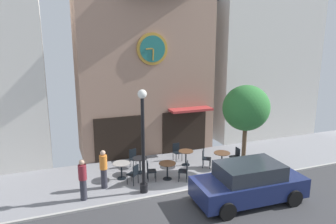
{
  "coord_description": "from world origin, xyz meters",
  "views": [
    {
      "loc": [
        -5.41,
        -10.86,
        6.13
      ],
      "look_at": [
        -0.38,
        2.29,
        2.89
      ],
      "focal_mm": 33.62,
      "sensor_mm": 36.0,
      "label": 1
    }
  ],
  "objects_px": {
    "cafe_chair_near_lamp": "(236,155)",
    "cafe_table_center_right": "(167,167)",
    "pedestrian_orange": "(104,169)",
    "pedestrian_maroon": "(83,179)",
    "cafe_chair_under_awning": "(185,170)",
    "cafe_chair_left_end": "(177,150)",
    "cafe_chair_corner": "(150,169)",
    "street_lamp": "(143,142)",
    "cafe_chair_right_end": "(134,173)",
    "cafe_chair_facing_street": "(205,157)",
    "cafe_chair_curbside": "(134,157)",
    "parked_car_navy": "(249,183)",
    "cafe_table_near_curb": "(222,156)",
    "street_tree": "(246,108)",
    "cafe_table_rightmost": "(186,155)",
    "cafe_table_leftmost": "(121,167)",
    "cafe_table_center": "(140,162)"
  },
  "relations": [
    {
      "from": "cafe_table_rightmost",
      "to": "cafe_chair_left_end",
      "type": "height_order",
      "value": "cafe_chair_left_end"
    },
    {
      "from": "cafe_chair_facing_street",
      "to": "cafe_chair_curbside",
      "type": "distance_m",
      "value": 3.5
    },
    {
      "from": "cafe_table_near_curb",
      "to": "cafe_chair_left_end",
      "type": "height_order",
      "value": "cafe_chair_left_end"
    },
    {
      "from": "parked_car_navy",
      "to": "cafe_table_near_curb",
      "type": "bearing_deg",
      "value": 77.27
    },
    {
      "from": "cafe_table_leftmost",
      "to": "cafe_table_center_right",
      "type": "bearing_deg",
      "value": -22.42
    },
    {
      "from": "cafe_chair_facing_street",
      "to": "parked_car_navy",
      "type": "height_order",
      "value": "parked_car_navy"
    },
    {
      "from": "cafe_table_leftmost",
      "to": "cafe_chair_right_end",
      "type": "bearing_deg",
      "value": -63.66
    },
    {
      "from": "street_lamp",
      "to": "street_tree",
      "type": "height_order",
      "value": "street_lamp"
    },
    {
      "from": "cafe_chair_curbside",
      "to": "cafe_chair_near_lamp",
      "type": "bearing_deg",
      "value": -18.53
    },
    {
      "from": "pedestrian_maroon",
      "to": "parked_car_navy",
      "type": "height_order",
      "value": "pedestrian_maroon"
    },
    {
      "from": "street_tree",
      "to": "cafe_chair_curbside",
      "type": "bearing_deg",
      "value": 154.04
    },
    {
      "from": "street_lamp",
      "to": "cafe_chair_right_end",
      "type": "xyz_separation_m",
      "value": [
        -0.19,
        0.83,
        -1.64
      ]
    },
    {
      "from": "street_lamp",
      "to": "street_tree",
      "type": "distance_m",
      "value": 5.14
    },
    {
      "from": "cafe_chair_facing_street",
      "to": "cafe_table_center_right",
      "type": "bearing_deg",
      "value": -164.49
    },
    {
      "from": "cafe_chair_left_end",
      "to": "cafe_chair_right_end",
      "type": "bearing_deg",
      "value": -145.25
    },
    {
      "from": "pedestrian_maroon",
      "to": "cafe_chair_facing_street",
      "type": "bearing_deg",
      "value": 11.25
    },
    {
      "from": "street_lamp",
      "to": "cafe_chair_corner",
      "type": "xyz_separation_m",
      "value": [
        0.55,
        0.94,
        -1.64
      ]
    },
    {
      "from": "cafe_chair_near_lamp",
      "to": "cafe_table_center_right",
      "type": "bearing_deg",
      "value": -175.75
    },
    {
      "from": "street_lamp",
      "to": "cafe_table_rightmost",
      "type": "relative_size",
      "value": 5.72
    },
    {
      "from": "street_tree",
      "to": "cafe_chair_corner",
      "type": "distance_m",
      "value": 5.19
    },
    {
      "from": "street_lamp",
      "to": "cafe_table_rightmost",
      "type": "xyz_separation_m",
      "value": [
        2.78,
        1.99,
        -1.63
      ]
    },
    {
      "from": "street_lamp",
      "to": "cafe_chair_left_end",
      "type": "distance_m",
      "value": 4.15
    },
    {
      "from": "cafe_chair_right_end",
      "to": "cafe_table_center_right",
      "type": "bearing_deg",
      "value": -0.92
    },
    {
      "from": "cafe_table_near_curb",
      "to": "cafe_table_center",
      "type": "bearing_deg",
      "value": 168.33
    },
    {
      "from": "pedestrian_orange",
      "to": "pedestrian_maroon",
      "type": "bearing_deg",
      "value": -141.56
    },
    {
      "from": "cafe_table_rightmost",
      "to": "cafe_chair_right_end",
      "type": "relative_size",
      "value": 0.83
    },
    {
      "from": "cafe_chair_under_awning",
      "to": "parked_car_navy",
      "type": "relative_size",
      "value": 0.21
    },
    {
      "from": "cafe_table_near_curb",
      "to": "cafe_chair_left_end",
      "type": "xyz_separation_m",
      "value": [
        -1.69,
        1.69,
        -0.04
      ]
    },
    {
      "from": "cafe_chair_left_end",
      "to": "pedestrian_orange",
      "type": "bearing_deg",
      "value": -156.13
    },
    {
      "from": "cafe_chair_near_lamp",
      "to": "cafe_chair_under_awning",
      "type": "bearing_deg",
      "value": -167.0
    },
    {
      "from": "cafe_table_center_right",
      "to": "cafe_chair_facing_street",
      "type": "xyz_separation_m",
      "value": [
        2.21,
        0.61,
        -0.03
      ]
    },
    {
      "from": "cafe_table_leftmost",
      "to": "cafe_chair_near_lamp",
      "type": "bearing_deg",
      "value": -5.13
    },
    {
      "from": "cafe_chair_left_end",
      "to": "cafe_chair_corner",
      "type": "xyz_separation_m",
      "value": [
        -2.06,
        -1.83,
        0.0
      ]
    },
    {
      "from": "cafe_chair_right_end",
      "to": "cafe_chair_near_lamp",
      "type": "height_order",
      "value": "same"
    },
    {
      "from": "cafe_table_center",
      "to": "cafe_chair_curbside",
      "type": "distance_m",
      "value": 0.8
    },
    {
      "from": "cafe_chair_near_lamp",
      "to": "parked_car_navy",
      "type": "xyz_separation_m",
      "value": [
        -1.53,
        -3.23,
        0.23
      ]
    },
    {
      "from": "cafe_chair_right_end",
      "to": "street_lamp",
      "type": "bearing_deg",
      "value": -77.13
    },
    {
      "from": "cafe_table_rightmost",
      "to": "cafe_chair_near_lamp",
      "type": "xyz_separation_m",
      "value": [
        2.31,
        -0.91,
        -0.01
      ]
    },
    {
      "from": "cafe_chair_curbside",
      "to": "parked_car_navy",
      "type": "bearing_deg",
      "value": -55.94
    },
    {
      "from": "cafe_chair_facing_street",
      "to": "cafe_chair_corner",
      "type": "bearing_deg",
      "value": -170.98
    },
    {
      "from": "street_tree",
      "to": "cafe_chair_curbside",
      "type": "xyz_separation_m",
      "value": [
        -4.75,
        2.31,
        -2.54
      ]
    },
    {
      "from": "cafe_chair_facing_street",
      "to": "cafe_chair_corner",
      "type": "relative_size",
      "value": 1.0
    },
    {
      "from": "street_tree",
      "to": "cafe_chair_under_awning",
      "type": "height_order",
      "value": "street_tree"
    },
    {
      "from": "cafe_chair_under_awning",
      "to": "cafe_chair_facing_street",
      "type": "bearing_deg",
      "value": 34.11
    },
    {
      "from": "cafe_table_leftmost",
      "to": "cafe_chair_left_end",
      "type": "bearing_deg",
      "value": 20.39
    },
    {
      "from": "street_lamp",
      "to": "cafe_table_center",
      "type": "distance_m",
      "value": 2.54
    },
    {
      "from": "street_lamp",
      "to": "street_tree",
      "type": "bearing_deg",
      "value": 4.27
    },
    {
      "from": "cafe_table_rightmost",
      "to": "cafe_chair_near_lamp",
      "type": "height_order",
      "value": "cafe_chair_near_lamp"
    },
    {
      "from": "cafe_chair_facing_street",
      "to": "cafe_chair_curbside",
      "type": "relative_size",
      "value": 1.0
    },
    {
      "from": "cafe_table_center_right",
      "to": "parked_car_navy",
      "type": "height_order",
      "value": "parked_car_navy"
    }
  ]
}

